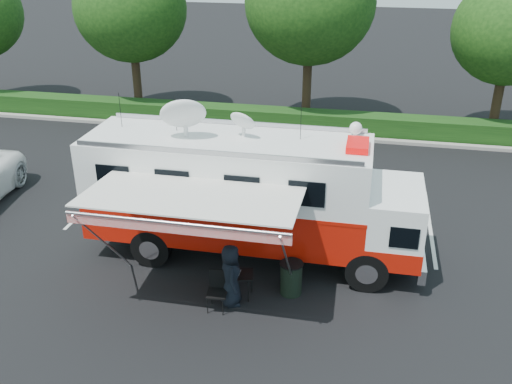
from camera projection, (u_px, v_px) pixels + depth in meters
The scene contains 9 objects.
ground_plane at pixel (253, 254), 17.64m from camera, with size 120.00×120.00×0.00m, color black.
back_border at pixel (333, 24), 26.73m from camera, with size 60.00×6.14×8.87m.
stall_lines at pixel (256, 210), 20.38m from camera, with size 24.12×5.50×0.01m.
command_truck at pixel (250, 194), 16.78m from camera, with size 9.93×2.73×4.77m.
awning at pixel (190, 202), 14.00m from camera, with size 5.42×2.79×3.27m.
person at pixel (231, 303), 15.37m from camera, with size 0.86×0.56×1.77m, color black.
folding_table at pixel (237, 275), 15.40m from camera, with size 0.94×0.75×0.71m.
folding_chair at pixel (218, 286), 14.95m from camera, with size 0.58×0.60×1.09m.
trash_bin at pixel (291, 278), 15.60m from camera, with size 0.65×0.65×0.96m.
Camera 1 is at (3.16, -14.80, 9.26)m, focal length 40.00 mm.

